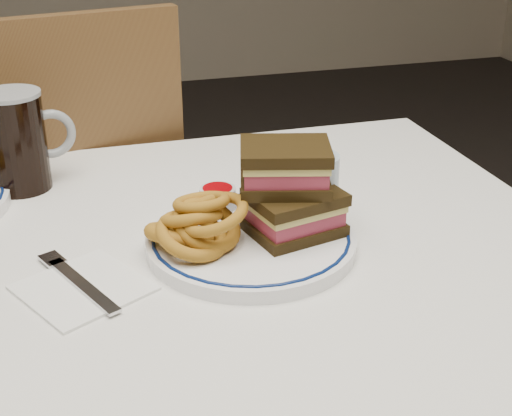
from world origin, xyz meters
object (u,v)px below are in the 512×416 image
object	(u,v)px
chair_far	(63,221)
beer_mug	(18,140)
reuben_sandwich	(290,190)
main_plate	(251,240)

from	to	relation	value
chair_far	beer_mug	size ratio (longest dim) A/B	6.16
chair_far	reuben_sandwich	size ratio (longest dim) A/B	6.66
chair_far	beer_mug	xyz separation A→B (m)	(-0.05, -0.29, 0.29)
main_plate	beer_mug	size ratio (longest dim) A/B	1.79
main_plate	reuben_sandwich	distance (m)	0.09
reuben_sandwich	beer_mug	bearing A→B (deg)	139.81
chair_far	main_plate	size ratio (longest dim) A/B	3.44
reuben_sandwich	beer_mug	xyz separation A→B (m)	(-0.36, 0.30, 0.00)
reuben_sandwich	main_plate	bearing A→B (deg)	179.62
chair_far	main_plate	xyz separation A→B (m)	(0.25, -0.59, 0.22)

